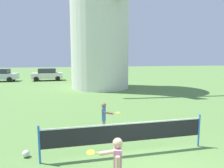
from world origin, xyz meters
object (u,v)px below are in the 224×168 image
(windmill, at_px, (100,1))
(player_near, at_px, (116,165))
(player_far, at_px, (104,116))
(parked_car_cream, at_px, (47,74))
(stray_ball, at_px, (26,154))
(tennis_net, at_px, (126,133))

(windmill, height_order, player_near, windmill)
(player_far, distance_m, parked_car_cream, 19.93)
(parked_car_cream, bearing_deg, windmill, -52.93)
(player_far, bearing_deg, stray_ball, -154.06)
(player_near, distance_m, parked_car_cream, 23.42)
(stray_ball, bearing_deg, parked_car_cream, 93.69)
(player_near, bearing_deg, tennis_net, 67.82)
(parked_car_cream, bearing_deg, tennis_net, -78.53)
(windmill, relative_size, parked_car_cream, 4.21)
(windmill, distance_m, tennis_net, 15.71)
(tennis_net, xyz_separation_m, player_near, (-0.76, -1.87, 0.08))
(stray_ball, bearing_deg, player_far, 25.94)
(tennis_net, relative_size, player_near, 3.76)
(tennis_net, bearing_deg, player_far, 101.66)
(windmill, bearing_deg, tennis_net, -95.81)
(player_near, xyz_separation_m, player_far, (0.40, 3.61, -0.06))
(player_near, xyz_separation_m, stray_ball, (-2.21, 2.34, -0.66))
(tennis_net, xyz_separation_m, stray_ball, (-2.97, 0.47, -0.58))
(player_far, relative_size, parked_car_cream, 0.32)
(tennis_net, height_order, player_far, player_far)
(stray_ball, height_order, parked_car_cream, parked_car_cream)
(player_near, xyz_separation_m, parked_car_cream, (-3.55, 23.15, 0.04))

